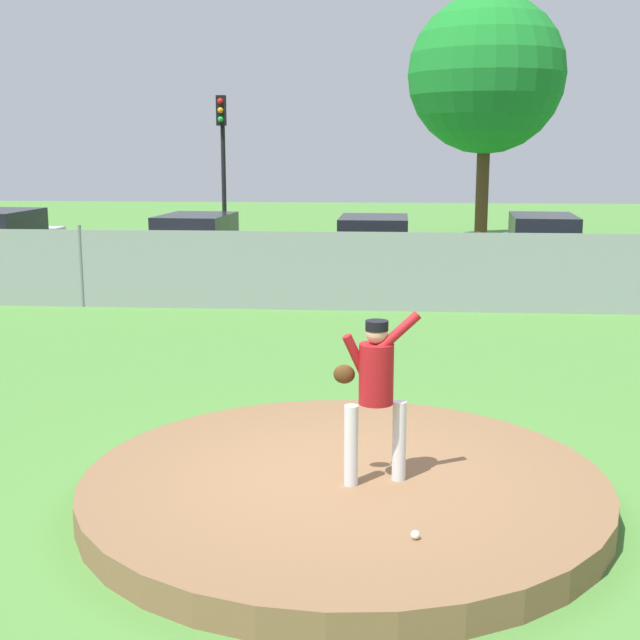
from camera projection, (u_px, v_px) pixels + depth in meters
ground_plane at (362, 356)px, 14.23m from camera, size 80.00×80.00×0.00m
asphalt_strip at (372, 279)px, 22.54m from camera, size 44.00×7.00×0.01m
pitchers_mound at (344, 489)px, 8.34m from camera, size 5.03×5.03×0.28m
pitcher_youth at (375, 384)px, 7.95m from camera, size 0.81×0.32×1.63m
baseball at (415, 535)px, 6.94m from camera, size 0.07×0.07×0.07m
chainlink_fence at (368, 272)px, 17.98m from camera, size 30.59×0.07×1.75m
parked_car_charcoal at (374, 250)px, 22.01m from camera, size 1.96×4.34×1.64m
parked_car_teal at (542, 249)px, 22.35m from camera, size 2.06×4.78×1.66m
parked_car_white at (0, 244)px, 23.18m from camera, size 2.03×4.56×1.72m
parked_car_silver at (196, 249)px, 22.33m from camera, size 2.12×4.50×1.67m
traffic_light_near at (223, 147)px, 26.74m from camera, size 0.28×0.46×4.91m
tree_tall_centre at (486, 75)px, 29.83m from camera, size 5.41×5.41×8.52m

